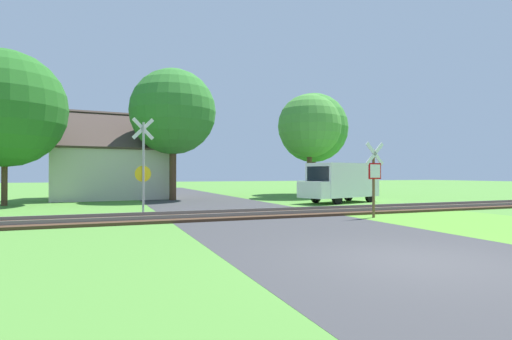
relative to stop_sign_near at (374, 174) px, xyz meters
name	(u,v)px	position (x,y,z in m)	size (l,w,h in m)	color
ground_plane	(418,261)	(-3.97, -6.42, -1.62)	(160.00, 160.00, 0.00)	#4C8433
road_asphalt	(354,244)	(-3.97, -4.42, -1.61)	(6.67, 80.00, 0.01)	#38383A
rail_track	(253,214)	(-3.97, 2.27, -1.56)	(60.00, 2.60, 0.22)	#422D1E
stop_sign_near	(374,174)	(0.00, 0.00, 0.00)	(0.87, 0.18, 2.83)	brown
crossing_sign_far	(143,163)	(-7.97, 4.04, 0.46)	(0.87, 0.18, 3.87)	#9E9EA5
house	(109,171)	(-9.06, 16.26, 0.23)	(7.80, 6.85, 5.82)	beige
tree_left	(5,109)	(-14.17, 11.49, 3.38)	(6.03, 6.03, 8.02)	#513823
tree_far	(313,128)	(6.38, 15.94, 3.72)	(5.54, 5.54, 8.12)	#513823
tree_center	(173,112)	(-5.35, 12.89, 3.92)	(5.36, 5.36, 8.23)	#513823
tree_right	(309,126)	(4.10, 12.44, 3.39)	(4.44, 4.44, 7.25)	#513823
mail_truck	(341,181)	(3.23, 7.16, -0.38)	(5.23, 3.20, 2.24)	white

